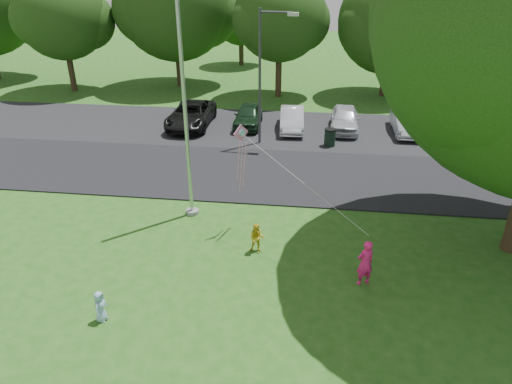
# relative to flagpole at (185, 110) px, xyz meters

# --- Properties ---
(ground) EXTENTS (120.00, 120.00, 0.00)m
(ground) POSITION_rel_flagpole_xyz_m (3.50, -5.00, -4.17)
(ground) COLOR #235616
(ground) RESTS_ON ground
(park_road) EXTENTS (60.00, 6.00, 0.06)m
(park_road) POSITION_rel_flagpole_xyz_m (3.50, 4.00, -4.14)
(park_road) COLOR black
(park_road) RESTS_ON ground
(parking_strip) EXTENTS (42.00, 7.00, 0.06)m
(parking_strip) POSITION_rel_flagpole_xyz_m (3.50, 10.50, -4.14)
(parking_strip) COLOR black
(parking_strip) RESTS_ON ground
(flagpole) EXTENTS (0.50, 0.50, 10.00)m
(flagpole) POSITION_rel_flagpole_xyz_m (0.00, 0.00, 0.00)
(flagpole) COLOR #B7BABF
(flagpole) RESTS_ON ground
(street_lamp) EXTENTS (1.93, 0.37, 6.85)m
(street_lamp) POSITION_rel_flagpole_xyz_m (1.98, 7.97, -0.05)
(street_lamp) COLOR #3F3F44
(street_lamp) RESTS_ON ground
(trash_can) EXTENTS (0.62, 0.62, 0.99)m
(trash_can) POSITION_rel_flagpole_xyz_m (5.45, 8.00, -3.67)
(trash_can) COLOR black
(trash_can) RESTS_ON ground
(tree_row) EXTENTS (64.35, 11.94, 10.88)m
(tree_row) POSITION_rel_flagpole_xyz_m (5.09, 19.23, 1.55)
(tree_row) COLOR #332316
(tree_row) RESTS_ON ground
(horizon_trees) EXTENTS (77.46, 7.20, 7.02)m
(horizon_trees) POSITION_rel_flagpole_xyz_m (7.56, 28.88, 0.14)
(horizon_trees) COLOR #332316
(horizon_trees) RESTS_ON ground
(parked_cars) EXTENTS (14.27, 4.98, 1.38)m
(parked_cars) POSITION_rel_flagpole_xyz_m (2.31, 10.52, -3.45)
(parked_cars) COLOR black
(parked_cars) RESTS_ON ground
(woman) EXTENTS (0.66, 0.57, 1.51)m
(woman) POSITION_rel_flagpole_xyz_m (6.23, -3.60, -3.41)
(woman) COLOR #FD217A
(woman) RESTS_ON ground
(child_yellow) EXTENTS (0.52, 0.41, 1.06)m
(child_yellow) POSITION_rel_flagpole_xyz_m (2.81, -2.29, -3.63)
(child_yellow) COLOR gold
(child_yellow) RESTS_ON ground
(child_blue) EXTENTS (0.35, 0.49, 0.93)m
(child_blue) POSITION_rel_flagpole_xyz_m (-0.97, -6.10, -3.70)
(child_blue) COLOR #8CB4D7
(child_blue) RESTS_ON ground
(kite) EXTENTS (4.37, 3.10, 2.62)m
(kite) POSITION_rel_flagpole_xyz_m (2.18, -0.83, -0.96)
(kite) COLOR pink
(kite) RESTS_ON ground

